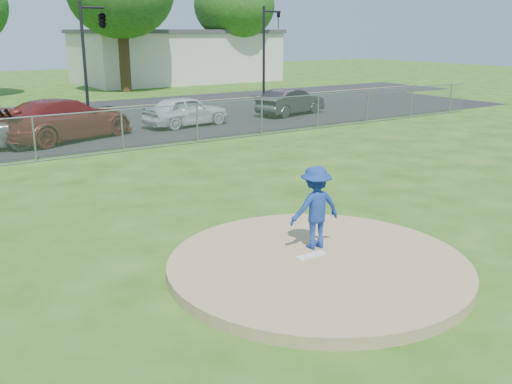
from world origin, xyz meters
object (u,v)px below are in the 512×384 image
(parked_car_pearl, at_px, (186,111))
(parked_car_charcoal, at_px, (291,102))
(commercial_building, at_px, (177,56))
(traffic_signal_center, at_px, (100,22))
(parked_car_darkred, at_px, (65,119))
(pitcher, at_px, (315,208))
(traffic_signal_right, at_px, (267,45))

(parked_car_pearl, xyz_separation_m, parked_car_charcoal, (6.14, 0.27, -0.02))
(commercial_building, relative_size, parked_car_charcoal, 4.07)
(parked_car_charcoal, bearing_deg, traffic_signal_center, 39.32)
(parked_car_darkred, bearing_deg, parked_car_pearl, -105.88)
(commercial_building, distance_m, pitcher, 40.61)
(traffic_signal_center, xyz_separation_m, parked_car_pearl, (1.55, -6.11, -3.92))
(traffic_signal_right, xyz_separation_m, pitcher, (-13.88, -21.46, -2.38))
(traffic_signal_center, height_order, pitcher, traffic_signal_center)
(pitcher, bearing_deg, parked_car_pearl, -101.66)
(traffic_signal_center, xyz_separation_m, pitcher, (-3.61, -21.46, -3.63))
(parked_car_darkred, relative_size, parked_car_charcoal, 1.40)
(traffic_signal_center, relative_size, parked_car_charcoal, 1.39)
(traffic_signal_center, xyz_separation_m, traffic_signal_right, (10.27, 0.00, -1.25))
(parked_car_darkred, bearing_deg, traffic_signal_right, -85.75)
(parked_car_charcoal, bearing_deg, parked_car_darkred, 80.03)
(parked_car_darkred, distance_m, parked_car_charcoal, 11.69)
(traffic_signal_right, height_order, parked_car_charcoal, traffic_signal_right)
(pitcher, xyz_separation_m, parked_car_charcoal, (11.31, 15.62, -0.31))
(traffic_signal_right, distance_m, parked_car_pearl, 10.98)
(traffic_signal_right, bearing_deg, commercial_building, 83.71)
(traffic_signal_right, relative_size, parked_car_darkred, 0.99)
(traffic_signal_right, bearing_deg, parked_car_darkred, -155.29)
(traffic_signal_center, height_order, parked_car_charcoal, traffic_signal_center)
(pitcher, relative_size, parked_car_charcoal, 0.39)
(commercial_building, distance_m, parked_car_charcoal, 22.32)
(traffic_signal_right, distance_m, pitcher, 25.67)
(traffic_signal_right, xyz_separation_m, parked_car_pearl, (-8.72, -6.11, -2.67))
(pitcher, height_order, parked_car_darkred, pitcher)
(parked_car_darkred, bearing_deg, pitcher, 160.92)
(traffic_signal_center, bearing_deg, traffic_signal_right, 0.00)
(traffic_signal_center, relative_size, traffic_signal_right, 1.00)
(commercial_building, bearing_deg, parked_car_darkred, -125.36)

